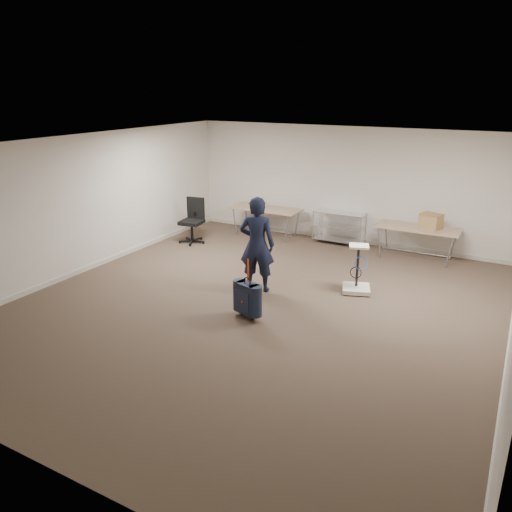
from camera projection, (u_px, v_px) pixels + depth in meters
The scene contains 10 objects.
ground at pixel (257, 306), 8.83m from camera, with size 9.00×9.00×0.00m, color #48392C.
room_shell at pixel (290, 278), 9.96m from camera, with size 8.00×9.00×9.00m.
folding_table_left at pixel (266, 210), 12.75m from camera, with size 1.80×0.75×0.73m.
folding_table_right at pixel (418, 230), 11.03m from camera, with size 1.80×0.75×0.73m.
wire_shelf at pixel (339, 226), 12.17m from camera, with size 1.22×0.47×0.80m.
person at pixel (257, 244), 9.23m from camera, with size 0.66×0.43×1.81m, color black.
suitcase at pixel (247, 298), 8.25m from camera, with size 0.43×0.32×1.05m.
office_chair at pixel (193, 229), 12.34m from camera, with size 0.66×0.66×1.09m.
equipment_cart at pixel (357, 280), 9.36m from camera, with size 0.64×0.64×0.92m.
cardboard_box at pixel (431, 221), 10.89m from camera, with size 0.43×0.32×0.32m, color #A46E4C.
Camera 1 is at (3.86, -7.09, 3.69)m, focal length 35.00 mm.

